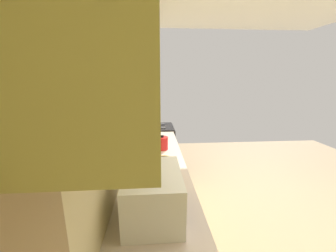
{
  "coord_description": "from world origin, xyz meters",
  "views": [
    {
      "loc": [
        -1.84,
        1.36,
        1.78
      ],
      "look_at": [
        -0.12,
        1.24,
        1.36
      ],
      "focal_mm": 20.79,
      "sensor_mm": 36.0,
      "label": 1
    }
  ],
  "objects_px": {
    "oven_range": "(156,149)",
    "bowl": "(164,160)",
    "microwave": "(154,193)",
    "kettle": "(162,143)"
  },
  "relations": [
    {
      "from": "bowl",
      "to": "kettle",
      "type": "relative_size",
      "value": 0.78
    },
    {
      "from": "bowl",
      "to": "microwave",
      "type": "bearing_deg",
      "value": 172.5
    },
    {
      "from": "microwave",
      "to": "bowl",
      "type": "bearing_deg",
      "value": -7.5
    },
    {
      "from": "oven_range",
      "to": "bowl",
      "type": "distance_m",
      "value": 1.65
    },
    {
      "from": "oven_range",
      "to": "bowl",
      "type": "height_order",
      "value": "oven_range"
    },
    {
      "from": "bowl",
      "to": "oven_range",
      "type": "bearing_deg",
      "value": 2.36
    },
    {
      "from": "oven_range",
      "to": "kettle",
      "type": "relative_size",
      "value": 5.21
    },
    {
      "from": "bowl",
      "to": "kettle",
      "type": "height_order",
      "value": "kettle"
    },
    {
      "from": "kettle",
      "to": "microwave",
      "type": "bearing_deg",
      "value": 175.0
    },
    {
      "from": "bowl",
      "to": "kettle",
      "type": "distance_m",
      "value": 0.42
    }
  ]
}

